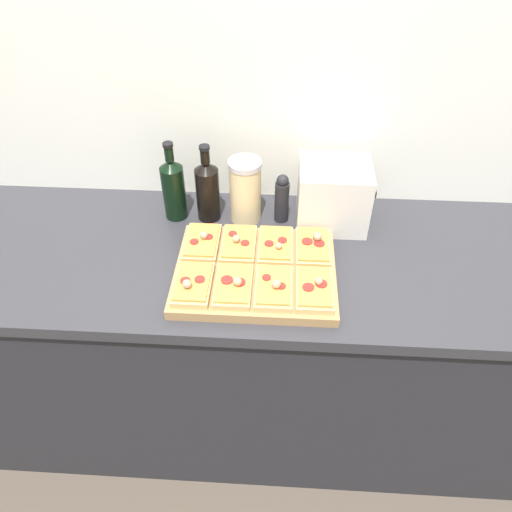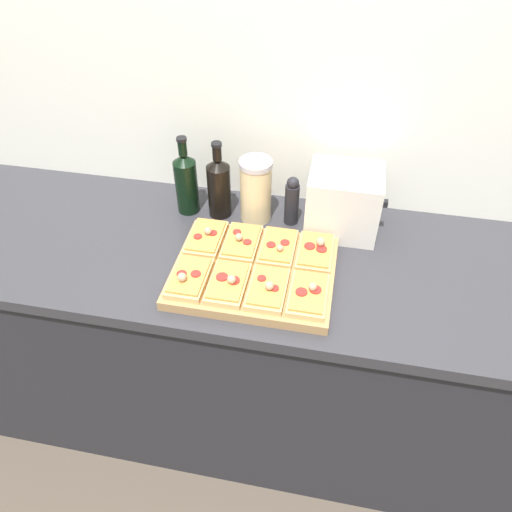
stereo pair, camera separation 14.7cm
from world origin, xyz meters
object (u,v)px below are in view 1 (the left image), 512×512
at_px(grain_jar_tall, 245,191).
at_px(toaster_oven, 333,195).
at_px(pepper_mill, 282,198).
at_px(wine_bottle, 208,189).
at_px(cutting_board, 255,272).
at_px(olive_oil_bottle, 173,188).

xyz_separation_m(grain_jar_tall, toaster_oven, (0.28, -0.00, -0.00)).
distance_m(grain_jar_tall, pepper_mill, 0.12).
bearing_deg(wine_bottle, toaster_oven, -0.12).
bearing_deg(wine_bottle, cutting_board, -58.15).
distance_m(wine_bottle, grain_jar_tall, 0.12).
height_order(olive_oil_bottle, pepper_mill, olive_oil_bottle).
bearing_deg(wine_bottle, olive_oil_bottle, -180.00).
height_order(olive_oil_bottle, wine_bottle, olive_oil_bottle).
bearing_deg(cutting_board, toaster_oven, 49.86).
distance_m(cutting_board, toaster_oven, 0.37).
bearing_deg(olive_oil_bottle, pepper_mill, 0.00).
xyz_separation_m(cutting_board, wine_bottle, (-0.17, 0.28, 0.10)).
xyz_separation_m(olive_oil_bottle, pepper_mill, (0.35, 0.00, -0.03)).
relative_size(cutting_board, toaster_oven, 1.88).
xyz_separation_m(olive_oil_bottle, grain_jar_tall, (0.24, 0.00, -0.00)).
xyz_separation_m(wine_bottle, pepper_mill, (0.24, -0.00, -0.03)).
bearing_deg(wine_bottle, grain_jar_tall, -0.00).
height_order(wine_bottle, grain_jar_tall, wine_bottle).
relative_size(wine_bottle, grain_jar_tall, 1.23).
relative_size(grain_jar_tall, pepper_mill, 1.26).
bearing_deg(olive_oil_bottle, cutting_board, -44.38).
height_order(wine_bottle, pepper_mill, wine_bottle).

